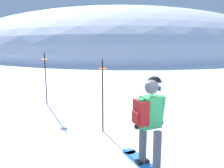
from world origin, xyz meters
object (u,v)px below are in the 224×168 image
object	(u,v)px
snowboarder_main	(149,124)
piste_marker_near	(103,90)
rock_dark	(154,81)
piste_marker_far	(45,75)

from	to	relation	value
snowboarder_main	piste_marker_near	xyz separation A→B (m)	(-0.30, 2.06, 0.15)
snowboarder_main	rock_dark	size ratio (longest dim) A/B	2.67
snowboarder_main	piste_marker_near	size ratio (longest dim) A/B	0.98
rock_dark	snowboarder_main	bearing A→B (deg)	-116.80
piste_marker_near	rock_dark	xyz separation A→B (m)	(4.01, 5.30, -1.07)
snowboarder_main	piste_marker_near	bearing A→B (deg)	98.27
piste_marker_near	piste_marker_far	world-z (taller)	piste_marker_near
piste_marker_far	snowboarder_main	bearing A→B (deg)	-73.12
piste_marker_near	rock_dark	size ratio (longest dim) A/B	2.74
snowboarder_main	rock_dark	distance (m)	8.29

